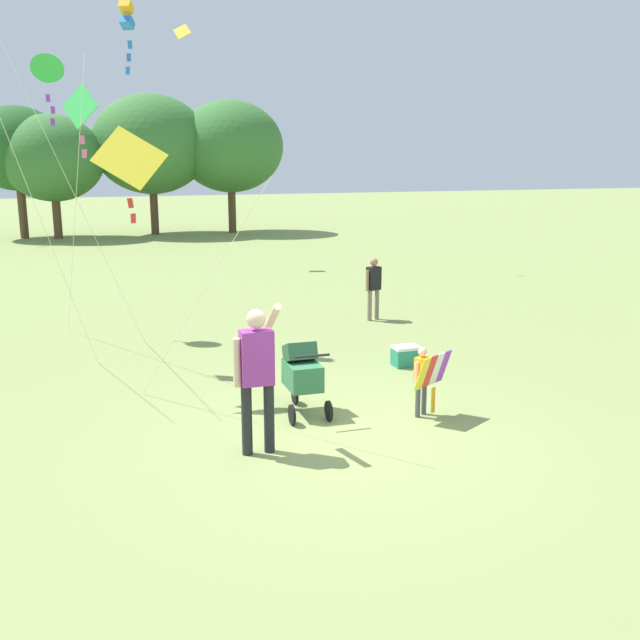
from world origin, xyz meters
The scene contains 11 objects.
ground_plane centered at (0.00, 0.00, 0.00)m, with size 120.00×120.00×0.00m, color #849351.
treeline_distant centered at (-3.31, 26.26, 3.88)m, with size 28.10×6.51×6.30m.
child_with_butterfly_kite centered at (1.37, 0.39, 0.60)m, with size 0.66×0.50×0.98m.
person_adult_flyer centered at (-1.10, -0.08, 1.08)m, with size 0.59×0.54×1.87m.
stroller centered at (-0.17, 1.08, 0.61)m, with size 0.57×1.09×1.03m.
kite_adult_black centered at (-2.20, 2.59, 3.42)m, with size 1.91×2.88×3.96m.
kite_orange_delta centered at (-3.27, 7.29, 5.11)m, with size 0.92×3.94×5.45m.
kite_green_novelty centered at (-2.83, 4.57, 4.14)m, with size 1.39×2.11×4.70m.
kite_blue_high centered at (-1.90, 5.85, 5.86)m, with size 2.38×2.65×6.22m.
person_red_shirt centered at (3.11, 6.20, 0.81)m, with size 0.42×0.27×1.38m.
cooler_box centered at (2.23, 2.72, 0.18)m, with size 0.45×0.33×0.35m.
Camera 1 is at (-3.07, -8.05, 3.52)m, focal length 40.31 mm.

